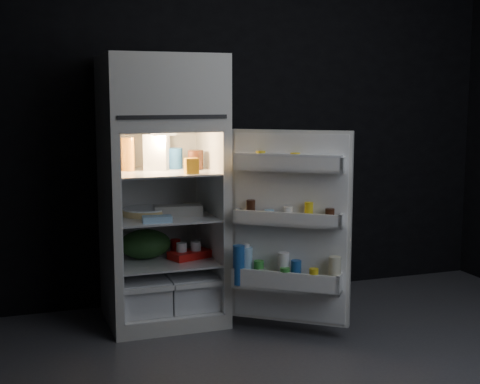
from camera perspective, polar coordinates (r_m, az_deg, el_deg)
name	(u,v)px	position (r m, az deg, el deg)	size (l,w,h in m)	color
floor	(352,378)	(3.81, 9.54, -15.41)	(4.00, 3.40, 0.00)	#4B4B4F
wall_back	(246,118)	(5.04, 0.54, 6.30)	(4.00, 0.00, 2.70)	black
refrigerator	(161,181)	(4.51, -6.76, 0.98)	(0.76, 0.71, 1.78)	silver
fridge_door	(289,231)	(4.19, 4.17, -3.32)	(0.69, 0.59, 1.22)	silver
milk_jug	(157,152)	(4.50, -7.12, 3.41)	(0.15, 0.15, 0.24)	white
mayo_jar	(174,158)	(4.57, -5.61, 2.87)	(0.11, 0.11, 0.14)	#1B4C95
jam_jar	(196,160)	(4.52, -3.81, 2.77)	(0.10, 0.10, 0.13)	#32180E
amber_bottle	(128,154)	(4.47, -9.56, 3.19)	(0.09, 0.09, 0.22)	#BE6E1E
small_carton	(191,166)	(4.26, -4.17, 2.23)	(0.08, 0.06, 0.10)	orange
egg_carton	(178,211)	(4.47, -5.29, -1.59)	(0.32, 0.12, 0.07)	gray
pie	(146,212)	(4.51, -8.02, -1.72)	(0.31, 0.31, 0.04)	tan
flat_package	(157,219)	(4.25, -7.08, -2.31)	(0.18, 0.09, 0.04)	#9CCDF2
wrapped_pkg	(192,207)	(4.65, -4.10, -1.30)	(0.12, 0.10, 0.05)	beige
produce_bag	(145,244)	(4.58, -8.10, -4.42)	(0.35, 0.29, 0.20)	#193815
yogurt_tray	(190,254)	(4.56, -4.27, -5.34)	(0.28, 0.15, 0.05)	red
small_can_red	(175,246)	(4.74, -5.53, -4.58)	(0.07, 0.07, 0.09)	red
small_can_silver	(197,246)	(4.73, -3.70, -4.60)	(0.06, 0.06, 0.09)	silver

